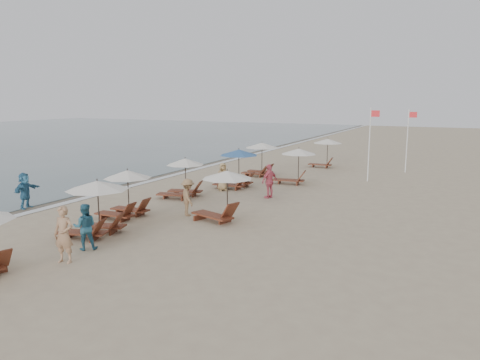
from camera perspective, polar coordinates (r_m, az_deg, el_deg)
The scene contains 19 objects.
ground at distance 15.68m, azimuth -2.22°, elevation -9.75°, with size 160.00×160.00×0.00m, color tan.
wet_sand_band at distance 30.62m, azimuth -13.92°, elevation -0.21°, with size 3.20×140.00×0.01m, color #6B5E4C.
foam_line at distance 29.81m, azimuth -12.01°, elevation -0.40°, with size 0.50×140.00×0.02m, color white.
lounger_station_1 at distance 18.78m, azimuth -17.53°, elevation -3.13°, with size 2.65×2.40×2.20m.
lounger_station_2 at distance 21.31m, azimuth -14.07°, elevation -1.68°, with size 2.43×2.11×2.18m.
lounger_station_3 at distance 25.09m, azimuth -7.19°, elevation 0.16°, with size 2.45×2.20×2.15m.
lounger_station_4 at distance 27.57m, azimuth -0.55°, elevation 1.47°, with size 2.57×2.30×2.32m.
lounger_station_5 at distance 31.90m, azimuth 2.43°, elevation 2.80°, with size 2.48×2.34×2.31m.
inland_station_0 at distance 20.05m, azimuth -2.45°, elevation -1.41°, with size 2.80×2.24×2.22m.
inland_station_1 at distance 28.99m, azimuth 6.73°, elevation 2.18°, with size 2.72×2.24×2.22m.
inland_station_2 at distance 36.36m, azimuth 10.46°, elevation 3.85°, with size 2.53×2.24×2.22m.
beachgoer_near at distance 16.16m, azimuth -20.93°, elevation -6.30°, with size 0.69×0.45×1.89m, color tan.
beachgoer_mid_a at distance 17.30m, azimuth -18.60°, elevation -5.49°, with size 0.81×0.63×1.66m, color #2D6B87.
beachgoer_mid_b at distance 21.19m, azimuth -6.45°, elevation -2.13°, with size 1.11×0.64×1.72m, color #93704B.
beachgoer_far_a at distance 24.81m, azimuth 3.66°, elevation -0.15°, with size 1.08×0.45×1.84m, color #D35467.
beachgoer_far_b at distance 26.83m, azimuth -2.14°, elevation 0.42°, with size 0.80×0.52×1.63m, color tan.
waterline_walker at distance 24.76m, azimuth -25.02°, elevation -1.18°, with size 1.65×0.52×1.78m, color teal.
flag_pole_near at distance 30.69m, azimuth 15.75°, elevation 4.67°, with size 0.60×0.08×4.76m.
flag_pole_far at distance 35.27m, azimuth 20.02°, elevation 4.93°, with size 0.60×0.08×4.56m.
Camera 1 is at (7.07, -12.94, 5.32)m, focal length 34.55 mm.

